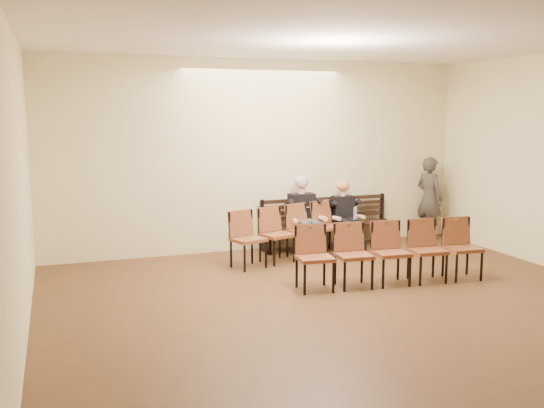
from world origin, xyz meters
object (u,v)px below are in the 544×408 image
Objects in this scene: seated_man at (304,214)px; laptop at (307,223)px; passerby at (430,192)px; chair_row_front at (291,233)px; bench at (328,236)px; chair_row_back at (391,253)px; bag at (356,247)px; water_bottle at (355,220)px; seated_woman at (345,217)px.

seated_man is 0.26m from laptop.
passerby is 3.43m from chair_row_front.
chair_row_back is at bearing -93.93° from bench.
bag is (0.24, -0.67, -0.10)m from bench.
passerby is at bearing 12.73° from water_bottle.
passerby is 0.83× the size of chair_row_front.
passerby is (2.00, 0.22, 0.37)m from seated_woman.
chair_row_front reaches higher than bag.
laptop is 2.93m from passerby.
bench is 1.24m from chair_row_front.
seated_man is at bearing 89.28° from laptop.
seated_man is 0.74m from chair_row_front.
laptop is at bearing 15.77° from chair_row_front.
bag is at bearing -70.34° from bench.
chair_row_back reaches higher than bench.
bag is 1.98m from chair_row_back.
bench is 1.13× the size of chair_row_front.
seated_woman is 0.40× the size of chair_row_back.
passerby is at bearing 2.50° from bench.
seated_woman is 0.61× the size of passerby.
laptop is 0.15× the size of chair_row_front.
bag is 0.17× the size of passerby.
laptop is (-0.58, -0.35, 0.35)m from bench.
chair_row_front is at bearing -167.24° from water_bottle.
laptop is 1.05× the size of bag.
bench is 2.40m from passerby.
passerby is (2.29, 0.10, 0.73)m from bench.
bench is at bearing 157.11° from seated_woman.
bag is 2.34m from passerby.
chair_row_back is (-0.18, -2.57, 0.25)m from bench.
seated_man is 4.17× the size of bag.
water_bottle is 0.72× the size of bag.
water_bottle is at bearing 84.41° from passerby.
chair_row_front is at bearing -141.87° from laptop.
chair_row_back is at bearing -100.66° from seated_woman.
bench is 0.47m from seated_woman.
chair_row_front is (-1.42, -0.32, -0.10)m from water_bottle.
laptop reaches higher than bench.
chair_row_front is (-0.45, -0.30, -0.10)m from laptop.
seated_man is 0.73× the size of passerby.
chair_row_back is (-0.56, -2.24, -0.10)m from water_bottle.
bench is 10.91× the size of water_bottle.
water_bottle is (0.10, -0.21, -0.01)m from seated_woman.
chair_row_front is (-0.46, -0.53, -0.22)m from seated_man.
laptop is 0.12× the size of chair_row_back.
seated_man is at bearing 30.48° from chair_row_front.
seated_woman is at bearing 116.40° from water_bottle.
seated_woman is 3.48× the size of bag.
water_bottle reaches higher than bench.
bag is 0.14× the size of chair_row_front.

